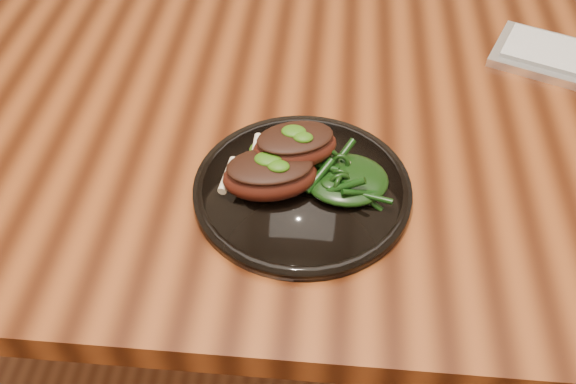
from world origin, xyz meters
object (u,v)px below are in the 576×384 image
object	(u,v)px
lamb_chop_front	(269,174)
desk	(344,154)
plate	(302,189)
greens_heap	(346,175)

from	to	relation	value
lamb_chop_front	desk	bearing A→B (deg)	62.59
desk	plate	bearing A→B (deg)	-107.45
desk	plate	world-z (taller)	plate
plate	lamb_chop_front	world-z (taller)	lamb_chop_front
plate	greens_heap	xyz separation A→B (m)	(0.05, 0.00, 0.02)
desk	greens_heap	bearing A→B (deg)	-89.97
plate	greens_heap	distance (m)	0.06
plate	lamb_chop_front	xyz separation A→B (m)	(-0.04, -0.01, 0.03)
lamb_chop_front	greens_heap	distance (m)	0.09
desk	lamb_chop_front	world-z (taller)	lamb_chop_front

